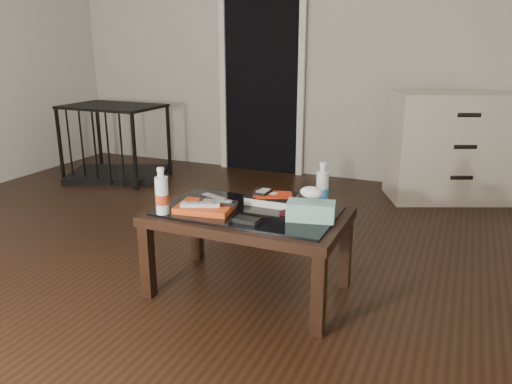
% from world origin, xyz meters
% --- Properties ---
extents(ground, '(5.00, 5.00, 0.00)m').
position_xyz_m(ground, '(0.00, 0.00, 0.00)').
color(ground, black).
rests_on(ground, ground).
extents(doorway, '(0.90, 0.08, 2.07)m').
position_xyz_m(doorway, '(-0.40, 2.47, 1.02)').
color(doorway, black).
rests_on(doorway, ground).
extents(coffee_table, '(1.00, 0.60, 0.46)m').
position_xyz_m(coffee_table, '(0.54, -0.00, 0.40)').
color(coffee_table, black).
rests_on(coffee_table, ground).
extents(dresser, '(1.30, 0.93, 0.90)m').
position_xyz_m(dresser, '(1.53, 2.23, 0.45)').
color(dresser, beige).
rests_on(dresser, ground).
extents(pet_crate, '(1.06, 0.90, 0.71)m').
position_xyz_m(pet_crate, '(-1.60, 1.64, 0.23)').
color(pet_crate, black).
rests_on(pet_crate, ground).
extents(magazines, '(0.31, 0.25, 0.03)m').
position_xyz_m(magazines, '(0.34, -0.09, 0.48)').
color(magazines, '#C13F12').
rests_on(magazines, coffee_table).
extents(remote_silver, '(0.20, 0.12, 0.02)m').
position_xyz_m(remote_silver, '(0.33, -0.12, 0.50)').
color(remote_silver, silver).
rests_on(remote_silver, magazines).
extents(remote_black_front, '(0.21, 0.09, 0.02)m').
position_xyz_m(remote_black_front, '(0.40, -0.06, 0.50)').
color(remote_black_front, black).
rests_on(remote_black_front, magazines).
extents(remote_black_back, '(0.20, 0.12, 0.02)m').
position_xyz_m(remote_black_back, '(0.35, -0.00, 0.50)').
color(remote_black_back, black).
rests_on(remote_black_back, magazines).
extents(textbook, '(0.25, 0.20, 0.05)m').
position_xyz_m(textbook, '(0.61, 0.16, 0.48)').
color(textbook, black).
rests_on(textbook, coffee_table).
extents(dvd_mailers, '(0.22, 0.17, 0.01)m').
position_xyz_m(dvd_mailers, '(0.61, 0.16, 0.51)').
color(dvd_mailers, '#B8280C').
rests_on(dvd_mailers, textbook).
extents(ipod, '(0.07, 0.11, 0.02)m').
position_xyz_m(ipod, '(0.57, 0.15, 0.52)').
color(ipod, black).
rests_on(ipod, dvd_mailers).
extents(flip_phone, '(0.10, 0.08, 0.02)m').
position_xyz_m(flip_phone, '(0.77, -0.01, 0.47)').
color(flip_phone, black).
rests_on(flip_phone, coffee_table).
extents(wallet, '(0.12, 0.08, 0.02)m').
position_xyz_m(wallet, '(0.61, -0.16, 0.47)').
color(wallet, black).
rests_on(wallet, coffee_table).
extents(water_bottle_left, '(0.08, 0.08, 0.24)m').
position_xyz_m(water_bottle_left, '(0.17, -0.22, 0.58)').
color(water_bottle_left, silver).
rests_on(water_bottle_left, coffee_table).
extents(water_bottle_right, '(0.07, 0.07, 0.24)m').
position_xyz_m(water_bottle_right, '(0.87, 0.21, 0.58)').
color(water_bottle_right, silver).
rests_on(water_bottle_right, coffee_table).
extents(tissue_box, '(0.25, 0.16, 0.09)m').
position_xyz_m(tissue_box, '(0.88, -0.01, 0.51)').
color(tissue_box, teal).
rests_on(tissue_box, coffee_table).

